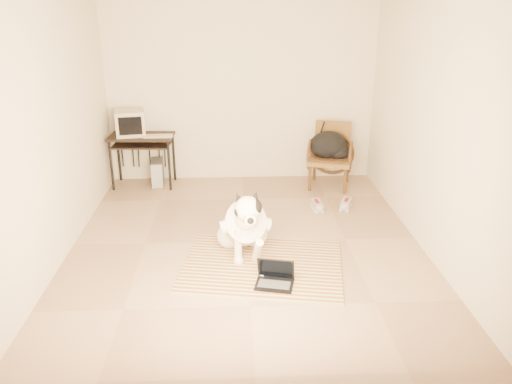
{
  "coord_description": "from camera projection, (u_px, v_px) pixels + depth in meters",
  "views": [
    {
      "loc": [
        -0.13,
        -5.23,
        2.67
      ],
      "look_at": [
        0.1,
        -0.3,
        0.74
      ],
      "focal_mm": 35.0,
      "sensor_mm": 36.0,
      "label": 1
    }
  ],
  "objects": [
    {
      "name": "rattan_chair",
      "position": [
        330.0,
        155.0,
        7.43
      ],
      "size": [
        0.76,
        0.75,
        0.94
      ],
      "color": "olive",
      "rests_on": "floor"
    },
    {
      "name": "floor",
      "position": [
        246.0,
        241.0,
        5.85
      ],
      "size": [
        4.5,
        4.5,
        0.0
      ],
      "primitive_type": "plane",
      "color": "tan",
      "rests_on": "ground"
    },
    {
      "name": "backpack",
      "position": [
        330.0,
        146.0,
        7.34
      ],
      "size": [
        0.58,
        0.46,
        0.41
      ],
      "color": "black",
      "rests_on": "rattan_chair"
    },
    {
      "name": "dog",
      "position": [
        244.0,
        226.0,
        5.44
      ],
      "size": [
        0.58,
        1.18,
        0.87
      ],
      "color": "white",
      "rests_on": "rug"
    },
    {
      "name": "wall_front",
      "position": [
        255.0,
        214.0,
        3.26
      ],
      "size": [
        4.5,
        0.0,
        4.5
      ],
      "primitive_type": "plane",
      "rotation": [
        -1.57,
        0.0,
        0.0
      ],
      "color": "beige",
      "rests_on": "floor"
    },
    {
      "name": "computer_desk",
      "position": [
        142.0,
        143.0,
        7.35
      ],
      "size": [
        0.96,
        0.56,
        0.78
      ],
      "color": "black",
      "rests_on": "floor"
    },
    {
      "name": "sneaker_right",
      "position": [
        346.0,
        204.0,
        6.77
      ],
      "size": [
        0.23,
        0.32,
        0.11
      ],
      "color": "white",
      "rests_on": "floor"
    },
    {
      "name": "laptop",
      "position": [
        275.0,
        278.0,
        4.93
      ],
      "size": [
        0.42,
        0.34,
        0.26
      ],
      "color": "black",
      "rests_on": "rug"
    },
    {
      "name": "wall_left",
      "position": [
        56.0,
        131.0,
        5.27
      ],
      "size": [
        0.0,
        4.5,
        4.5
      ],
      "primitive_type": "plane",
      "rotation": [
        1.57,
        0.0,
        1.57
      ],
      "color": "beige",
      "rests_on": "floor"
    },
    {
      "name": "rug",
      "position": [
        262.0,
        266.0,
        5.3
      ],
      "size": [
        1.85,
        1.53,
        0.02
      ],
      "color": "#AF4710",
      "rests_on": "floor"
    },
    {
      "name": "crt_monitor",
      "position": [
        130.0,
        123.0,
        7.27
      ],
      "size": [
        0.48,
        0.46,
        0.37
      ],
      "color": "#BEB295",
      "rests_on": "computer_desk"
    },
    {
      "name": "pc_tower",
      "position": [
        158.0,
        172.0,
        7.56
      ],
      "size": [
        0.21,
        0.42,
        0.38
      ],
      "color": "#4B4C4E",
      "rests_on": "floor"
    },
    {
      "name": "wall_back",
      "position": [
        241.0,
        92.0,
        7.45
      ],
      "size": [
        4.5,
        0.0,
        4.5
      ],
      "primitive_type": "plane",
      "rotation": [
        1.57,
        0.0,
        0.0
      ],
      "color": "beige",
      "rests_on": "floor"
    },
    {
      "name": "desk_keyboard",
      "position": [
        158.0,
        136.0,
        7.24
      ],
      "size": [
        0.41,
        0.16,
        0.03
      ],
      "primitive_type": "cube",
      "rotation": [
        0.0,
        0.0,
        0.03
      ],
      "color": "#BEB295",
      "rests_on": "computer_desk"
    },
    {
      "name": "wall_right",
      "position": [
        428.0,
        127.0,
        5.44
      ],
      "size": [
        0.0,
        4.5,
        4.5
      ],
      "primitive_type": "plane",
      "rotation": [
        1.57,
        0.0,
        -1.57
      ],
      "color": "beige",
      "rests_on": "floor"
    },
    {
      "name": "sneaker_left",
      "position": [
        317.0,
        206.0,
        6.73
      ],
      "size": [
        0.14,
        0.31,
        0.1
      ],
      "color": "white",
      "rests_on": "floor"
    }
  ]
}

